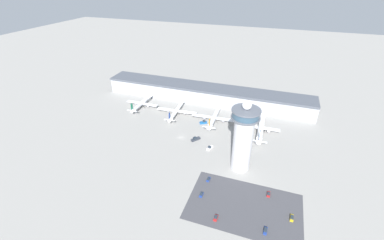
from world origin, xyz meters
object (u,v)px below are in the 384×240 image
(car_maroon_suv, at_px, (269,194))
(car_blue_compact, at_px, (201,195))
(airplane_gate_alpha, at_px, (142,103))
(airplane_gate_charlie, at_px, (214,118))
(airplane_gate_delta, at_px, (261,128))
(service_truck_fuel, at_px, (195,139))
(car_silver_sedan, at_px, (292,218))
(control_tower, at_px, (243,137))
(service_truck_baggage, at_px, (210,148))
(car_black_suv, at_px, (208,179))
(airplane_gate_bravo, at_px, (176,111))
(car_red_hatchback, at_px, (265,231))
(car_grey_coupe, at_px, (216,218))
(service_truck_catering, at_px, (203,122))

(car_maroon_suv, height_order, car_blue_compact, car_blue_compact)
(airplane_gate_alpha, xyz_separation_m, airplane_gate_charlie, (74.70, -4.51, 0.15))
(airplane_gate_delta, height_order, service_truck_fuel, airplane_gate_delta)
(airplane_gate_alpha, xyz_separation_m, car_silver_sedan, (141.71, -90.85, -3.66))
(control_tower, xyz_separation_m, airplane_gate_delta, (8.45, 50.46, -20.60))
(service_truck_baggage, xyz_separation_m, car_black_suv, (8.30, -32.72, -0.33))
(control_tower, bearing_deg, airplane_gate_alpha, 151.59)
(car_black_suv, bearing_deg, airplane_gate_charlie, 102.35)
(airplane_gate_bravo, height_order, airplane_gate_charlie, airplane_gate_charlie)
(airplane_gate_bravo, bearing_deg, car_black_suv, -54.61)
(airplane_gate_alpha, xyz_separation_m, car_black_suv, (90.57, -76.99, -3.73))
(airplane_gate_delta, xyz_separation_m, car_red_hatchback, (13.09, -96.12, -3.76))
(airplane_gate_bravo, bearing_deg, car_red_hatchback, -47.93)
(car_silver_sedan, height_order, car_red_hatchback, car_silver_sedan)
(service_truck_fuel, distance_m, car_red_hatchback, 90.17)
(airplane_gate_delta, height_order, car_blue_compact, airplane_gate_delta)
(airplane_gate_alpha, distance_m, car_blue_compact, 128.17)
(control_tower, relative_size, car_grey_coupe, 11.92)
(airplane_gate_charlie, xyz_separation_m, service_truck_fuel, (-6.38, -32.43, -3.39))
(airplane_gate_charlie, distance_m, car_grey_coupe, 103.74)
(airplane_gate_alpha, bearing_deg, car_silver_sedan, -32.66)
(car_grey_coupe, distance_m, car_black_suv, 29.90)
(airplane_gate_bravo, xyz_separation_m, car_blue_compact, (52.11, -87.94, -3.62))
(car_maroon_suv, distance_m, car_blue_compact, 40.50)
(airplane_gate_bravo, relative_size, car_blue_compact, 9.63)
(airplane_gate_charlie, distance_m, car_red_hatchback, 113.12)
(airplane_gate_bravo, distance_m, car_grey_coupe, 120.17)
(airplane_gate_alpha, relative_size, airplane_gate_bravo, 0.94)
(airplane_gate_bravo, distance_m, service_truck_fuel, 45.53)
(airplane_gate_bravo, xyz_separation_m, car_silver_sedan, (103.66, -87.78, -3.56))
(airplane_gate_delta, height_order, car_maroon_suv, airplane_gate_delta)
(airplane_gate_alpha, height_order, service_truck_baggage, airplane_gate_alpha)
(service_truck_fuel, height_order, car_grey_coupe, service_truck_fuel)
(service_truck_fuel, distance_m, car_black_suv, 45.82)
(car_maroon_suv, bearing_deg, airplane_gate_charlie, 126.35)
(airplane_gate_bravo, height_order, car_maroon_suv, airplane_gate_bravo)
(airplane_gate_bravo, distance_m, service_truck_baggage, 60.53)
(car_silver_sedan, distance_m, car_maroon_suv, 19.05)
(service_truck_fuel, height_order, car_silver_sedan, service_truck_fuel)
(car_silver_sedan, distance_m, car_red_hatchback, 18.15)
(airplane_gate_bravo, xyz_separation_m, airplane_gate_charlie, (36.65, -1.44, 0.25))
(airplane_gate_bravo, xyz_separation_m, service_truck_catering, (28.62, -6.95, -3.14))
(airplane_gate_charlie, bearing_deg, airplane_gate_bravo, 177.75)
(airplane_gate_alpha, distance_m, airplane_gate_delta, 116.06)
(control_tower, bearing_deg, airplane_gate_delta, 80.49)
(car_grey_coupe, bearing_deg, car_red_hatchback, 1.36)
(airplane_gate_delta, height_order, car_silver_sedan, airplane_gate_delta)
(service_truck_catering, bearing_deg, car_red_hatchback, -56.41)
(control_tower, relative_size, airplane_gate_alpha, 1.38)
(control_tower, height_order, airplane_gate_charlie, control_tower)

